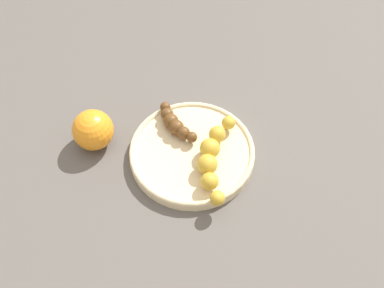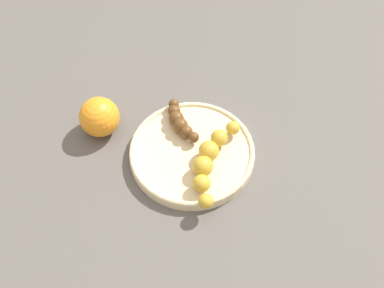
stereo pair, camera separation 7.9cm
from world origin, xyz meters
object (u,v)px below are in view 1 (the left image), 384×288
(fruit_bowl, at_px, (192,152))
(banana_overripe, at_px, (175,124))
(orange_fruit, at_px, (93,130))
(banana_spotted, at_px, (213,157))

(fruit_bowl, height_order, banana_overripe, banana_overripe)
(orange_fruit, bearing_deg, banana_spotted, 105.15)
(orange_fruit, bearing_deg, banana_overripe, 127.27)
(banana_overripe, relative_size, orange_fruit, 1.31)
(banana_overripe, distance_m, orange_fruit, 0.15)
(fruit_bowl, distance_m, banana_spotted, 0.05)
(banana_spotted, relative_size, banana_overripe, 1.75)
(banana_spotted, height_order, banana_overripe, banana_spotted)
(fruit_bowl, xyz_separation_m, orange_fruit, (0.06, -0.17, 0.03))
(fruit_bowl, distance_m, orange_fruit, 0.19)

